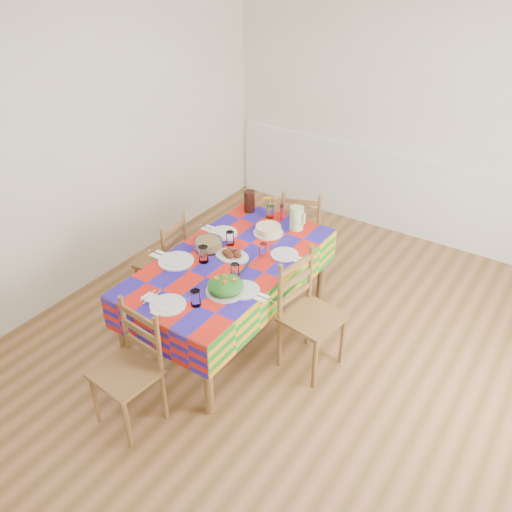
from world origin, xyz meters
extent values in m
cube|color=brown|center=(0.00, 0.00, -0.02)|extent=(4.50, 5.00, 0.04)
cube|color=beige|center=(0.00, 2.52, 1.35)|extent=(4.50, 0.04, 2.70)
cube|color=beige|center=(-2.27, 0.00, 1.35)|extent=(0.04, 5.00, 2.70)
cube|color=white|center=(0.00, 2.47, 0.90)|extent=(4.41, 0.06, 0.04)
cube|color=white|center=(0.00, 2.48, 0.45)|extent=(4.41, 0.03, 0.90)
cylinder|color=brown|center=(-1.08, -0.85, 0.34)|extent=(0.07, 0.07, 0.68)
cylinder|color=brown|center=(-0.23, -0.85, 0.34)|extent=(0.07, 0.07, 0.68)
cylinder|color=brown|center=(-1.08, 0.86, 0.34)|extent=(0.07, 0.07, 0.68)
cylinder|color=brown|center=(-0.23, 0.86, 0.34)|extent=(0.07, 0.07, 0.68)
cube|color=brown|center=(-0.65, 0.00, 0.70)|extent=(0.96, 1.83, 0.04)
cube|color=red|center=(-0.65, 0.00, 0.72)|extent=(1.00, 1.86, 0.01)
cube|color=red|center=(-1.15, 0.00, 0.58)|extent=(0.01, 1.86, 0.29)
cube|color=red|center=(-0.15, 0.00, 0.58)|extent=(0.01, 1.86, 0.29)
cube|color=red|center=(-0.65, -0.93, 0.58)|extent=(1.00, 0.01, 0.29)
cube|color=red|center=(-0.65, 0.93, 0.58)|extent=(1.00, 0.01, 0.29)
cylinder|color=silver|center=(-0.66, -0.74, 0.74)|extent=(0.26, 0.26, 0.01)
cylinder|color=silver|center=(-0.66, -0.74, 0.75)|extent=(0.19, 0.19, 0.01)
cylinder|color=white|center=(-0.49, -0.62, 0.79)|extent=(0.07, 0.07, 0.13)
cube|color=white|center=(-0.83, -0.74, 0.73)|extent=(0.10, 0.10, 0.01)
cube|color=silver|center=(-0.85, -0.74, 0.74)|extent=(0.01, 0.17, 0.00)
cube|color=silver|center=(-0.82, -0.74, 0.74)|extent=(0.01, 0.19, 0.00)
cylinder|color=silver|center=(-0.99, -0.27, 0.74)|extent=(0.29, 0.29, 0.02)
cylinder|color=silver|center=(-0.99, -0.27, 0.75)|extent=(0.20, 0.20, 0.01)
cylinder|color=white|center=(-0.81, -0.14, 0.80)|extent=(0.08, 0.08, 0.14)
cube|color=white|center=(-1.19, -0.27, 0.73)|extent=(0.11, 0.11, 0.01)
cube|color=silver|center=(-1.21, -0.27, 0.74)|extent=(0.18, 0.01, 0.00)
cube|color=silver|center=(-1.16, -0.27, 0.74)|extent=(0.22, 0.01, 0.00)
cylinder|color=silver|center=(-0.95, 0.31, 0.74)|extent=(0.25, 0.25, 0.01)
cylinder|color=silver|center=(-0.95, 0.31, 0.74)|extent=(0.18, 0.18, 0.01)
cylinder|color=white|center=(-0.79, 0.20, 0.79)|extent=(0.07, 0.07, 0.12)
cube|color=white|center=(-1.12, 0.31, 0.73)|extent=(0.09, 0.09, 0.01)
cube|color=silver|center=(-1.14, 0.31, 0.74)|extent=(0.16, 0.01, 0.00)
cube|color=silver|center=(-1.10, 0.31, 0.74)|extent=(0.19, 0.01, 0.00)
cylinder|color=silver|center=(-0.31, -0.29, 0.73)|extent=(0.25, 0.25, 0.01)
cylinder|color=silver|center=(-0.31, -0.29, 0.74)|extent=(0.17, 0.17, 0.01)
cylinder|color=white|center=(-0.47, -0.18, 0.79)|extent=(0.07, 0.07, 0.12)
cube|color=white|center=(-0.15, -0.29, 0.73)|extent=(0.09, 0.09, 0.01)
cube|color=silver|center=(-0.17, -0.29, 0.74)|extent=(0.16, 0.01, 0.00)
cube|color=silver|center=(-0.13, -0.29, 0.74)|extent=(0.18, 0.01, 0.00)
cylinder|color=silver|center=(-0.32, 0.31, 0.73)|extent=(0.23, 0.23, 0.01)
cylinder|color=silver|center=(-0.32, 0.31, 0.74)|extent=(0.16, 0.16, 0.01)
cylinder|color=white|center=(-0.46, 0.21, 0.78)|extent=(0.06, 0.06, 0.11)
cube|color=white|center=(-0.16, 0.31, 0.73)|extent=(0.09, 0.09, 0.01)
cube|color=silver|center=(-0.18, 0.31, 0.74)|extent=(0.15, 0.01, 0.00)
cube|color=silver|center=(-0.15, 0.31, 0.74)|extent=(0.17, 0.01, 0.00)
ellipsoid|color=silver|center=(-0.66, 0.05, 0.74)|extent=(0.30, 0.21, 0.01)
ellipsoid|color=black|center=(-0.61, 0.05, 0.76)|extent=(0.08, 0.07, 0.04)
ellipsoid|color=black|center=(-0.64, 0.08, 0.76)|extent=(0.08, 0.07, 0.04)
ellipsoid|color=black|center=(-0.70, 0.07, 0.76)|extent=(0.08, 0.07, 0.04)
ellipsoid|color=black|center=(-0.71, 0.03, 0.76)|extent=(0.08, 0.07, 0.04)
ellipsoid|color=black|center=(-0.66, 0.01, 0.76)|extent=(0.08, 0.07, 0.04)
cylinder|color=silver|center=(-0.42, -0.37, 0.74)|extent=(0.30, 0.30, 0.01)
ellipsoid|color=#124812|center=(-0.42, -0.37, 0.78)|extent=(0.27, 0.27, 0.12)
cube|color=#D26012|center=(-0.48, -0.40, 0.84)|extent=(0.04, 0.03, 0.01)
cube|color=#D26012|center=(-0.44, -0.34, 0.84)|extent=(0.04, 0.04, 0.01)
cube|color=#D26012|center=(-0.40, -0.40, 0.84)|extent=(0.03, 0.04, 0.01)
cube|color=#D26012|center=(-0.36, -0.34, 0.84)|extent=(0.04, 0.04, 0.01)
cylinder|color=white|center=(-0.91, 0.04, 0.77)|extent=(0.23, 0.23, 0.08)
cylinder|color=tan|center=(-0.91, 0.04, 0.77)|extent=(0.22, 0.22, 0.07)
cylinder|color=silver|center=(-0.62, 0.54, 0.73)|extent=(0.26, 0.26, 0.01)
cylinder|color=tan|center=(-0.62, 0.54, 0.77)|extent=(0.22, 0.22, 0.06)
cube|color=black|center=(-0.52, -0.08, 0.73)|extent=(0.12, 0.29, 0.01)
cube|color=black|center=(-0.47, -0.06, 0.73)|extent=(0.06, 0.30, 0.01)
cylinder|color=white|center=(-0.77, 0.80, 0.79)|extent=(0.07, 0.07, 0.12)
cylinder|color=#37802A|center=(-0.79, 0.80, 0.83)|extent=(0.01, 0.01, 0.17)
ellipsoid|color=#D26012|center=(-0.82, 0.80, 0.91)|extent=(0.05, 0.05, 0.02)
cylinder|color=#37802A|center=(-0.75, 0.81, 0.83)|extent=(0.01, 0.01, 0.17)
ellipsoid|color=#D26012|center=(-0.73, 0.82, 0.93)|extent=(0.05, 0.05, 0.02)
cylinder|color=#37802A|center=(-0.77, 0.78, 0.83)|extent=(0.01, 0.01, 0.17)
ellipsoid|color=#D26012|center=(-0.77, 0.76, 0.94)|extent=(0.05, 0.05, 0.02)
cylinder|color=red|center=(-0.66, 0.82, 0.81)|extent=(0.04, 0.04, 0.16)
cylinder|color=#B1D395|center=(-0.46, 0.75, 0.83)|extent=(0.12, 0.12, 0.21)
cylinder|color=black|center=(-1.00, 0.79, 0.83)|extent=(0.10, 0.10, 0.21)
cube|color=silver|center=(-0.67, -0.87, 0.74)|extent=(0.07, 0.02, 0.02)
cylinder|color=brown|center=(-0.84, -1.37, 0.22)|extent=(0.03, 0.03, 0.44)
cylinder|color=brown|center=(-0.49, -1.40, 0.22)|extent=(0.03, 0.03, 0.44)
cylinder|color=brown|center=(-0.81, -1.04, 0.22)|extent=(0.03, 0.03, 0.44)
cylinder|color=brown|center=(-0.46, -1.07, 0.22)|extent=(0.03, 0.03, 0.44)
cube|color=brown|center=(-0.65, -1.22, 0.45)|extent=(0.44, 0.43, 0.03)
cylinder|color=brown|center=(-0.81, -1.03, 0.68)|extent=(0.03, 0.03, 0.49)
cylinder|color=brown|center=(-0.46, -1.06, 0.68)|extent=(0.03, 0.03, 0.49)
cube|color=brown|center=(-0.64, -1.04, 0.58)|extent=(0.35, 0.05, 0.05)
cube|color=brown|center=(-0.64, -1.04, 0.71)|extent=(0.35, 0.05, 0.05)
cube|color=brown|center=(-0.64, -1.04, 0.84)|extent=(0.35, 0.05, 0.05)
cylinder|color=brown|center=(-0.55, 1.44, 0.22)|extent=(0.03, 0.03, 0.43)
cylinder|color=brown|center=(-0.87, 1.31, 0.22)|extent=(0.03, 0.03, 0.43)
cylinder|color=brown|center=(-0.43, 1.13, 0.22)|extent=(0.03, 0.03, 0.43)
cylinder|color=brown|center=(-0.75, 1.01, 0.22)|extent=(0.03, 0.03, 0.43)
cube|color=brown|center=(-0.65, 1.22, 0.45)|extent=(0.51, 0.50, 0.03)
cylinder|color=brown|center=(-0.43, 1.12, 0.67)|extent=(0.03, 0.03, 0.48)
cylinder|color=brown|center=(-0.75, 1.00, 0.67)|extent=(0.03, 0.03, 0.48)
cube|color=brown|center=(-0.59, 1.06, 0.58)|extent=(0.33, 0.14, 0.05)
cube|color=brown|center=(-0.59, 1.06, 0.70)|extent=(0.33, 0.14, 0.05)
cube|color=brown|center=(-0.59, 1.06, 0.83)|extent=(0.33, 0.14, 0.05)
cylinder|color=brown|center=(-1.62, 0.14, 0.21)|extent=(0.03, 0.03, 0.42)
cylinder|color=brown|center=(-1.57, -0.19, 0.21)|extent=(0.03, 0.03, 0.42)
cylinder|color=brown|center=(-1.31, 0.19, 0.21)|extent=(0.03, 0.03, 0.42)
cylinder|color=brown|center=(-1.26, -0.14, 0.21)|extent=(0.03, 0.03, 0.42)
cube|color=brown|center=(-1.44, 0.00, 0.44)|extent=(0.43, 0.44, 0.03)
cylinder|color=brown|center=(-1.30, 0.19, 0.66)|extent=(0.03, 0.03, 0.47)
cylinder|color=brown|center=(-1.25, -0.14, 0.66)|extent=(0.03, 0.03, 0.47)
cube|color=brown|center=(-1.27, 0.03, 0.56)|extent=(0.07, 0.34, 0.05)
cube|color=brown|center=(-1.27, 0.03, 0.68)|extent=(0.07, 0.34, 0.05)
cube|color=brown|center=(-1.27, 0.03, 0.80)|extent=(0.07, 0.34, 0.05)
cylinder|color=brown|center=(0.28, -0.21, 0.23)|extent=(0.04, 0.04, 0.46)
cylinder|color=brown|center=(0.33, 0.16, 0.23)|extent=(0.04, 0.04, 0.46)
cylinder|color=brown|center=(-0.06, -0.15, 0.23)|extent=(0.04, 0.04, 0.46)
cylinder|color=brown|center=(-0.01, 0.21, 0.23)|extent=(0.04, 0.04, 0.46)
cube|color=brown|center=(0.14, 0.00, 0.48)|extent=(0.47, 0.49, 0.03)
cylinder|color=brown|center=(-0.07, -0.15, 0.72)|extent=(0.04, 0.04, 0.51)
cylinder|color=brown|center=(-0.02, 0.21, 0.72)|extent=(0.04, 0.04, 0.51)
cube|color=brown|center=(-0.05, 0.03, 0.61)|extent=(0.07, 0.37, 0.05)
cube|color=brown|center=(-0.05, 0.03, 0.75)|extent=(0.07, 0.37, 0.05)
cube|color=brown|center=(-0.05, 0.03, 0.88)|extent=(0.07, 0.37, 0.05)
camera|label=1|loc=(1.59, -2.96, 3.11)|focal=38.00mm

